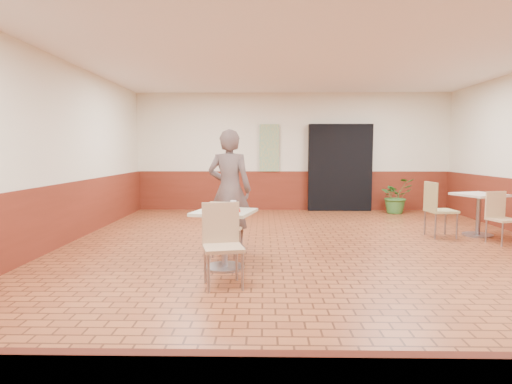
{
  "coord_description": "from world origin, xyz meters",
  "views": [
    {
      "loc": [
        -0.74,
        -6.04,
        1.52
      ],
      "look_at": [
        -0.85,
        -0.1,
        0.95
      ],
      "focal_mm": 30.0,
      "sensor_mm": 36.0,
      "label": 1
    }
  ],
  "objects_px": {
    "chair_second_front": "(500,215)",
    "long_john_donut": "(227,207)",
    "potted_plant": "(396,196)",
    "second_table": "(479,207)",
    "chair_main_back": "(225,226)",
    "chair_main_front": "(222,240)",
    "chair_second_left": "(437,206)",
    "paper_cup": "(233,204)",
    "customer": "(230,190)",
    "main_table": "(224,230)",
    "serving_tray": "(224,210)",
    "ring_donut": "(215,207)"
  },
  "relations": [
    {
      "from": "serving_tray",
      "to": "ring_donut",
      "type": "height_order",
      "value": "ring_donut"
    },
    {
      "from": "paper_cup",
      "to": "potted_plant",
      "type": "relative_size",
      "value": 0.11
    },
    {
      "from": "paper_cup",
      "to": "chair_second_left",
      "type": "relative_size",
      "value": 0.1
    },
    {
      "from": "long_john_donut",
      "to": "second_table",
      "type": "bearing_deg",
      "value": 27.41
    },
    {
      "from": "chair_main_front",
      "to": "customer",
      "type": "bearing_deg",
      "value": 78.46
    },
    {
      "from": "long_john_donut",
      "to": "potted_plant",
      "type": "bearing_deg",
      "value": 53.55
    },
    {
      "from": "customer",
      "to": "paper_cup",
      "type": "height_order",
      "value": "customer"
    },
    {
      "from": "chair_second_front",
      "to": "long_john_donut",
      "type": "bearing_deg",
      "value": -175.11
    },
    {
      "from": "chair_main_front",
      "to": "chair_main_back",
      "type": "distance_m",
      "value": 1.28
    },
    {
      "from": "potted_plant",
      "to": "chair_second_left",
      "type": "bearing_deg",
      "value": -93.3
    },
    {
      "from": "chair_main_back",
      "to": "serving_tray",
      "type": "relative_size",
      "value": 2.02
    },
    {
      "from": "chair_second_front",
      "to": "potted_plant",
      "type": "distance_m",
      "value": 3.45
    },
    {
      "from": "customer",
      "to": "ring_donut",
      "type": "height_order",
      "value": "customer"
    },
    {
      "from": "main_table",
      "to": "paper_cup",
      "type": "bearing_deg",
      "value": 35.26
    },
    {
      "from": "second_table",
      "to": "serving_tray",
      "type": "bearing_deg",
      "value": -152.91
    },
    {
      "from": "chair_second_front",
      "to": "potted_plant",
      "type": "xyz_separation_m",
      "value": [
        -0.67,
        3.38,
        -0.04
      ]
    },
    {
      "from": "main_table",
      "to": "long_john_donut",
      "type": "bearing_deg",
      "value": -12.31
    },
    {
      "from": "chair_main_front",
      "to": "long_john_donut",
      "type": "relative_size",
      "value": 6.02
    },
    {
      "from": "chair_main_back",
      "to": "long_john_donut",
      "type": "bearing_deg",
      "value": 109.6
    },
    {
      "from": "long_john_donut",
      "to": "chair_second_left",
      "type": "xyz_separation_m",
      "value": [
        3.53,
        2.13,
        -0.26
      ]
    },
    {
      "from": "chair_second_front",
      "to": "chair_main_back",
      "type": "bearing_deg",
      "value": 177.41
    },
    {
      "from": "chair_main_front",
      "to": "chair_main_back",
      "type": "height_order",
      "value": "chair_main_front"
    },
    {
      "from": "customer",
      "to": "second_table",
      "type": "bearing_deg",
      "value": -155.95
    },
    {
      "from": "second_table",
      "to": "chair_second_front",
      "type": "distance_m",
      "value": 0.62
    },
    {
      "from": "chair_main_back",
      "to": "chair_second_left",
      "type": "relative_size",
      "value": 0.83
    },
    {
      "from": "paper_cup",
      "to": "chair_second_left",
      "type": "height_order",
      "value": "chair_second_left"
    },
    {
      "from": "chair_main_front",
      "to": "serving_tray",
      "type": "bearing_deg",
      "value": 79.82
    },
    {
      "from": "chair_second_left",
      "to": "potted_plant",
      "type": "relative_size",
      "value": 1.13
    },
    {
      "from": "long_john_donut",
      "to": "chair_second_front",
      "type": "xyz_separation_m",
      "value": [
        4.37,
        1.62,
        -0.33
      ]
    },
    {
      "from": "chair_main_front",
      "to": "chair_second_left",
      "type": "distance_m",
      "value": 4.51
    },
    {
      "from": "chair_second_front",
      "to": "serving_tray",
      "type": "bearing_deg",
      "value": -175.4
    },
    {
      "from": "main_table",
      "to": "chair_second_left",
      "type": "bearing_deg",
      "value": 30.64
    },
    {
      "from": "chair_second_left",
      "to": "potted_plant",
      "type": "height_order",
      "value": "chair_second_left"
    },
    {
      "from": "chair_second_left",
      "to": "potted_plant",
      "type": "distance_m",
      "value": 2.89
    },
    {
      "from": "potted_plant",
      "to": "chair_main_back",
      "type": "bearing_deg",
      "value": -130.66
    },
    {
      "from": "chair_main_back",
      "to": "chair_second_front",
      "type": "relative_size",
      "value": 0.95
    },
    {
      "from": "main_table",
      "to": "chair_main_front",
      "type": "distance_m",
      "value": 0.68
    },
    {
      "from": "long_john_donut",
      "to": "paper_cup",
      "type": "relative_size",
      "value": 1.58
    },
    {
      "from": "ring_donut",
      "to": "paper_cup",
      "type": "bearing_deg",
      "value": -0.64
    },
    {
      "from": "main_table",
      "to": "long_john_donut",
      "type": "relative_size",
      "value": 4.88
    },
    {
      "from": "main_table",
      "to": "paper_cup",
      "type": "height_order",
      "value": "paper_cup"
    },
    {
      "from": "chair_second_left",
      "to": "paper_cup",
      "type": "bearing_deg",
      "value": 114.81
    },
    {
      "from": "customer",
      "to": "potted_plant",
      "type": "relative_size",
      "value": 2.14
    },
    {
      "from": "customer",
      "to": "potted_plant",
      "type": "xyz_separation_m",
      "value": [
        3.76,
        3.9,
        -0.49
      ]
    },
    {
      "from": "chair_main_back",
      "to": "ring_donut",
      "type": "height_order",
      "value": "ring_donut"
    },
    {
      "from": "serving_tray",
      "to": "chair_second_left",
      "type": "bearing_deg",
      "value": 30.64
    },
    {
      "from": "chair_main_back",
      "to": "main_table",
      "type": "bearing_deg",
      "value": 105.69
    },
    {
      "from": "chair_main_back",
      "to": "potted_plant",
      "type": "relative_size",
      "value": 0.94
    },
    {
      "from": "second_table",
      "to": "potted_plant",
      "type": "height_order",
      "value": "potted_plant"
    },
    {
      "from": "chair_main_front",
      "to": "long_john_donut",
      "type": "xyz_separation_m",
      "value": [
        0.0,
        0.67,
        0.28
      ]
    }
  ]
}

